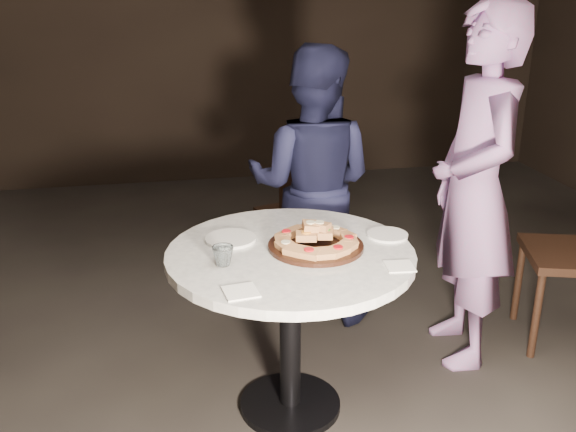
{
  "coord_description": "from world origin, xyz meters",
  "views": [
    {
      "loc": [
        -0.56,
        -2.32,
        1.78
      ],
      "look_at": [
        -0.1,
        0.05,
        0.88
      ],
      "focal_mm": 40.0,
      "sensor_mm": 36.0,
      "label": 1
    }
  ],
  "objects": [
    {
      "name": "water_glass",
      "position": [
        -0.37,
        -0.09,
        0.79
      ],
      "size": [
        0.09,
        0.09,
        0.08
      ],
      "primitive_type": "imported",
      "rotation": [
        0.0,
        0.0,
        -0.16
      ],
      "color": "silver",
      "rests_on": "table"
    },
    {
      "name": "napkin_near",
      "position": [
        -0.34,
        -0.33,
        0.75
      ],
      "size": [
        0.13,
        0.13,
        0.01
      ],
      "primitive_type": "cube",
      "rotation": [
        0.0,
        0.0,
        0.13
      ],
      "color": "white",
      "rests_on": "table"
    },
    {
      "name": "diner_navy",
      "position": [
        0.19,
        0.87,
        0.74
      ],
      "size": [
        0.88,
        0.8,
        1.48
      ],
      "primitive_type": "imported",
      "rotation": [
        0.0,
        0.0,
        2.72
      ],
      "color": "black",
      "rests_on": "ground"
    },
    {
      "name": "chair_far",
      "position": [
        0.22,
        1.28,
        0.46
      ],
      "size": [
        0.47,
        0.48,
        0.79
      ],
      "rotation": [
        0.0,
        0.0,
        3.45
      ],
      "color": "black",
      "rests_on": "ground"
    },
    {
      "name": "napkin_far",
      "position": [
        0.28,
        -0.23,
        0.75
      ],
      "size": [
        0.11,
        0.11,
        0.01
      ],
      "primitive_type": "cube",
      "rotation": [
        0.0,
        0.0,
        -0.1
      ],
      "color": "white",
      "rests_on": "table"
    },
    {
      "name": "diner_teal",
      "position": [
        0.83,
        0.29,
        0.86
      ],
      "size": [
        0.48,
        0.67,
        1.71
      ],
      "primitive_type": "imported",
      "rotation": [
        0.0,
        0.0,
        -1.69
      ],
      "color": "#856198",
      "rests_on": "ground"
    },
    {
      "name": "floor",
      "position": [
        0.0,
        0.0,
        0.0
      ],
      "size": [
        7.0,
        7.0,
        0.0
      ],
      "primitive_type": "plane",
      "color": "black",
      "rests_on": "ground"
    },
    {
      "name": "serving_board",
      "position": [
        0.01,
        0.0,
        0.76
      ],
      "size": [
        0.43,
        0.43,
        0.02
      ],
      "primitive_type": "cylinder",
      "rotation": [
        0.0,
        0.0,
        0.11
      ],
      "color": "black",
      "rests_on": "table"
    },
    {
      "name": "plate_right",
      "position": [
        0.34,
        0.07,
        0.76
      ],
      "size": [
        0.18,
        0.18,
        0.01
      ],
      "primitive_type": "cylinder",
      "rotation": [
        0.0,
        0.0,
        -0.03
      ],
      "color": "white",
      "rests_on": "table"
    },
    {
      "name": "focaccia_pile",
      "position": [
        0.01,
        0.01,
        0.79
      ],
      "size": [
        0.35,
        0.34,
        0.09
      ],
      "rotation": [
        0.0,
        0.0,
        -0.21
      ],
      "color": "#AF7444",
      "rests_on": "serving_board"
    },
    {
      "name": "table",
      "position": [
        -0.1,
        -0.0,
        0.61
      ],
      "size": [
        1.15,
        1.15,
        0.75
      ],
      "rotation": [
        0.0,
        0.0,
        -0.16
      ],
      "color": "black",
      "rests_on": "ground"
    },
    {
      "name": "plate_left",
      "position": [
        -0.32,
        0.15,
        0.76
      ],
      "size": [
        0.26,
        0.26,
        0.01
      ],
      "primitive_type": "cylinder",
      "rotation": [
        0.0,
        0.0,
        0.24
      ],
      "color": "white",
      "rests_on": "table"
    }
  ]
}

